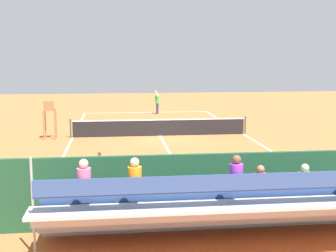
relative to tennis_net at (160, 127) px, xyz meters
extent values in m
plane|color=#BC6033|center=(0.00, 0.00, -0.50)|extent=(60.00, 60.00, 0.00)
cube|color=white|center=(0.00, -11.00, -0.50)|extent=(10.00, 0.10, 0.01)
cube|color=white|center=(0.00, 11.00, -0.50)|extent=(10.00, 0.10, 0.01)
cube|color=white|center=(-5.00, 0.00, -0.50)|extent=(0.10, 22.00, 0.01)
cube|color=white|center=(5.00, 0.00, -0.50)|extent=(0.10, 22.00, 0.01)
cube|color=white|center=(0.00, -6.05, -0.50)|extent=(7.50, 0.10, 0.01)
cube|color=white|center=(0.00, 6.05, -0.50)|extent=(7.50, 0.10, 0.01)
cube|color=white|center=(0.00, 0.00, -0.50)|extent=(0.10, 12.10, 0.01)
cube|color=white|center=(0.00, -11.00, -0.50)|extent=(0.10, 0.30, 0.01)
cube|color=black|center=(0.00, 0.00, -0.05)|extent=(10.00, 0.02, 0.91)
cube|color=white|center=(0.00, 0.00, 0.44)|extent=(10.00, 0.04, 0.06)
cylinder|color=#2D5133|center=(-5.10, 0.00, 0.03)|extent=(0.10, 0.10, 1.07)
cylinder|color=#2D5133|center=(5.10, 0.00, 0.03)|extent=(0.10, 0.10, 1.07)
cube|color=#1E4C2D|center=(0.00, 14.00, 0.50)|extent=(18.00, 0.16, 2.00)
cube|color=#B2B2B7|center=(0.00, 14.35, -0.28)|extent=(9.00, 0.10, 0.45)
cube|color=#B2B2B7|center=(0.00, 14.70, -0.09)|extent=(9.00, 0.80, 0.08)
cube|color=#B2B2B7|center=(0.00, 14.32, -0.28)|extent=(9.00, 0.04, 0.45)
cube|color=#335193|center=(0.00, 14.80, 0.33)|extent=(8.60, 0.36, 0.04)
cube|color=#335193|center=(0.00, 14.98, 0.53)|extent=(8.60, 0.03, 0.36)
cube|color=#B2B2B7|center=(0.00, 15.50, 0.36)|extent=(9.00, 0.80, 0.08)
cube|color=#B2B2B7|center=(0.00, 15.12, 0.17)|extent=(9.00, 0.04, 0.45)
cube|color=#335193|center=(0.00, 15.60, 0.78)|extent=(8.60, 0.36, 0.04)
cube|color=#335193|center=(0.00, 15.78, 0.98)|extent=(8.60, 0.03, 0.36)
cube|color=#B2B2B7|center=(0.00, 16.30, 0.81)|extent=(9.00, 0.80, 0.08)
cube|color=#B2B2B7|center=(0.00, 15.92, 0.62)|extent=(9.00, 0.04, 0.45)
cube|color=#335193|center=(0.00, 16.40, 1.23)|extent=(8.60, 0.36, 0.04)
cube|color=#335193|center=(0.00, 16.58, 1.43)|extent=(8.60, 0.03, 0.36)
cylinder|color=#B2B2B7|center=(4.50, 15.50, 0.67)|extent=(0.06, 0.06, 2.35)
cube|color=#2D2D33|center=(-0.05, 16.23, 1.27)|extent=(0.32, 0.40, 0.12)
cylinder|color=purple|center=(-0.05, 16.35, 1.55)|extent=(0.30, 0.30, 0.45)
sphere|color=brown|center=(-0.05, 16.35, 1.88)|extent=(0.20, 0.20, 0.20)
cube|color=#2D2D33|center=(2.18, 16.23, 1.27)|extent=(0.32, 0.40, 0.12)
cylinder|color=orange|center=(2.18, 16.35, 1.55)|extent=(0.30, 0.30, 0.45)
sphere|color=beige|center=(2.18, 16.35, 1.88)|extent=(0.20, 0.20, 0.20)
cube|color=#2D2D33|center=(-0.87, 15.43, 0.82)|extent=(0.32, 0.40, 0.12)
cylinder|color=red|center=(-0.87, 15.55, 1.10)|extent=(0.30, 0.30, 0.45)
sphere|color=#8C6647|center=(-0.87, 15.55, 1.43)|extent=(0.20, 0.20, 0.20)
cube|color=#2D2D33|center=(2.72, 14.63, 0.37)|extent=(0.32, 0.40, 0.12)
cylinder|color=red|center=(2.72, 14.75, 0.65)|extent=(0.30, 0.30, 0.45)
sphere|color=beige|center=(2.72, 14.75, 0.98)|extent=(0.20, 0.20, 0.20)
cube|color=#2D2D33|center=(3.26, 16.23, 1.27)|extent=(0.32, 0.40, 0.12)
cylinder|color=pink|center=(3.26, 16.35, 1.55)|extent=(0.30, 0.30, 0.45)
sphere|color=beige|center=(3.26, 16.35, 1.88)|extent=(0.20, 0.20, 0.20)
cube|color=#2D2D33|center=(-1.99, 15.43, 0.82)|extent=(0.32, 0.40, 0.12)
cylinder|color=green|center=(-1.99, 15.55, 1.10)|extent=(0.30, 0.30, 0.45)
sphere|color=beige|center=(-1.99, 15.55, 1.43)|extent=(0.20, 0.20, 0.20)
cylinder|color=olive|center=(5.90, -0.09, 0.30)|extent=(0.07, 0.07, 1.60)
cylinder|color=olive|center=(6.50, -0.09, 0.30)|extent=(0.07, 0.07, 1.60)
cylinder|color=olive|center=(5.90, 0.51, 0.30)|extent=(0.07, 0.07, 1.60)
cylinder|color=olive|center=(6.50, 0.51, 0.30)|extent=(0.07, 0.07, 1.60)
cube|color=olive|center=(6.20, 0.21, 1.13)|extent=(0.56, 0.56, 0.06)
cube|color=olive|center=(6.20, 0.45, 1.40)|extent=(0.56, 0.06, 0.48)
cube|color=olive|center=(5.94, 0.21, 1.28)|extent=(0.04, 0.48, 0.04)
cube|color=olive|center=(6.46, 0.21, 1.28)|extent=(0.04, 0.48, 0.04)
cube|color=#33383D|center=(-2.67, 13.20, -0.05)|extent=(1.80, 0.40, 0.05)
cylinder|color=#33383D|center=(-3.42, 13.20, -0.28)|extent=(0.06, 0.06, 0.45)
cylinder|color=#33383D|center=(-1.92, 13.20, -0.28)|extent=(0.06, 0.06, 0.45)
cube|color=#33383D|center=(-2.67, 13.38, 0.25)|extent=(1.80, 0.04, 0.36)
cube|color=#334C8C|center=(-0.52, 13.40, -0.32)|extent=(0.90, 0.36, 0.36)
cylinder|color=navy|center=(-0.84, -10.11, -0.08)|extent=(0.14, 0.14, 0.85)
cylinder|color=navy|center=(-0.76, -9.91, -0.08)|extent=(0.14, 0.14, 0.85)
cylinder|color=green|center=(-0.80, -10.01, 0.65)|extent=(0.47, 0.47, 0.60)
sphere|color=beige|center=(-0.80, -10.01, 1.06)|extent=(0.22, 0.22, 0.22)
cylinder|color=beige|center=(-0.71, -9.81, 1.15)|extent=(0.26, 0.18, 0.55)
cylinder|color=beige|center=(-0.88, -10.21, 0.68)|extent=(0.12, 0.12, 0.50)
cylinder|color=black|center=(0.01, -10.54, -0.49)|extent=(0.27, 0.13, 0.03)
torus|color=#D8CC4C|center=(-0.24, -10.64, -0.49)|extent=(0.39, 0.39, 0.02)
cylinder|color=white|center=(-0.24, -10.64, -0.49)|extent=(0.25, 0.25, 0.00)
sphere|color=#CCDB33|center=(-0.25, -8.43, -0.47)|extent=(0.07, 0.07, 0.07)
cylinder|color=#232328|center=(3.17, 13.35, -0.08)|extent=(0.14, 0.14, 0.85)
cylinder|color=#232328|center=(3.13, 13.14, -0.08)|extent=(0.14, 0.14, 0.85)
cylinder|color=black|center=(3.15, 13.24, 0.65)|extent=(0.42, 0.42, 0.60)
sphere|color=#8C6647|center=(3.15, 13.24, 1.06)|extent=(0.22, 0.22, 0.22)
cylinder|color=#8C6647|center=(3.11, 13.03, 1.15)|extent=(0.26, 0.13, 0.55)
cylinder|color=#8C6647|center=(3.19, 13.46, 0.68)|extent=(0.11, 0.11, 0.50)
camera|label=1|loc=(2.58, 25.77, 4.14)|focal=48.31mm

